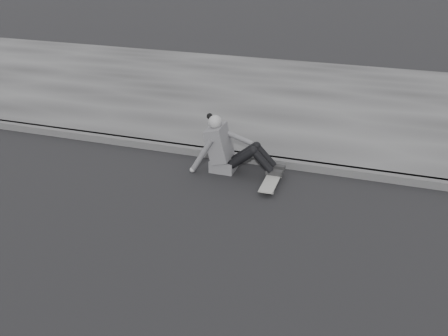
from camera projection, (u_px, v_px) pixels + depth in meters
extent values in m
plane|color=black|center=(155.00, 249.00, 5.72)|extent=(80.00, 80.00, 0.00)
cube|color=#484848|center=(224.00, 155.00, 7.89)|extent=(24.00, 0.16, 0.12)
cube|color=#3E3E3E|center=(268.00, 97.00, 10.47)|extent=(24.00, 6.00, 0.12)
cylinder|color=gray|center=(262.00, 191.00, 6.90)|extent=(0.03, 0.05, 0.05)
cylinder|color=gray|center=(272.00, 193.00, 6.86)|extent=(0.03, 0.05, 0.05)
cylinder|color=gray|center=(270.00, 175.00, 7.34)|extent=(0.03, 0.05, 0.05)
cylinder|color=gray|center=(280.00, 176.00, 7.30)|extent=(0.03, 0.05, 0.05)
cube|color=#2F2F32|center=(267.00, 190.00, 6.86)|extent=(0.16, 0.04, 0.03)
cube|color=#2F2F32|center=(276.00, 174.00, 7.31)|extent=(0.16, 0.04, 0.03)
cube|color=gray|center=(272.00, 180.00, 7.07)|extent=(0.20, 0.78, 0.02)
cube|color=#565658|center=(224.00, 164.00, 7.50)|extent=(0.36, 0.34, 0.18)
cube|color=#565658|center=(219.00, 143.00, 7.37)|extent=(0.37, 0.40, 0.57)
cube|color=#565658|center=(211.00, 135.00, 7.36)|extent=(0.14, 0.30, 0.20)
cylinder|color=gray|center=(216.00, 128.00, 7.28)|extent=(0.09, 0.09, 0.08)
sphere|color=gray|center=(215.00, 122.00, 7.24)|extent=(0.20, 0.20, 0.20)
sphere|color=black|center=(210.00, 116.00, 7.25)|extent=(0.09, 0.09, 0.09)
cylinder|color=black|center=(242.00, 158.00, 7.25)|extent=(0.43, 0.13, 0.39)
cylinder|color=black|center=(246.00, 153.00, 7.41)|extent=(0.43, 0.13, 0.39)
cylinder|color=black|center=(262.00, 161.00, 7.17)|extent=(0.35, 0.11, 0.36)
cylinder|color=black|center=(265.00, 156.00, 7.33)|extent=(0.35, 0.11, 0.36)
sphere|color=black|center=(253.00, 151.00, 7.15)|extent=(0.13, 0.13, 0.13)
sphere|color=black|center=(257.00, 146.00, 7.30)|extent=(0.13, 0.13, 0.13)
cube|color=#252525|center=(274.00, 172.00, 7.19)|extent=(0.24, 0.08, 0.07)
cube|color=#252525|center=(277.00, 167.00, 7.35)|extent=(0.24, 0.08, 0.07)
cylinder|color=#565658|center=(202.00, 156.00, 7.31)|extent=(0.38, 0.08, 0.58)
sphere|color=gray|center=(192.00, 170.00, 7.46)|extent=(0.08, 0.08, 0.08)
cylinder|color=#565658|center=(238.00, 137.00, 7.42)|extent=(0.48, 0.08, 0.21)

